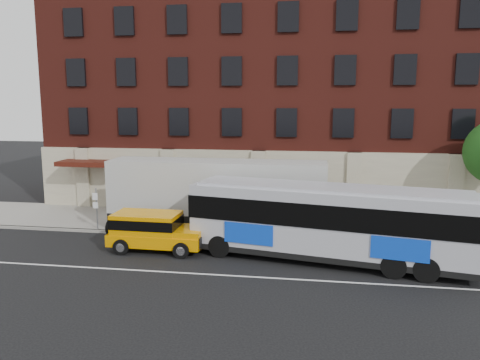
% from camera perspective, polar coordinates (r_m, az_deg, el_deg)
% --- Properties ---
extents(ground, '(120.00, 120.00, 0.00)m').
position_cam_1_polar(ground, '(20.57, -1.86, -11.66)').
color(ground, black).
rests_on(ground, ground).
extents(sidewalk, '(60.00, 6.00, 0.15)m').
position_cam_1_polar(sidewalk, '(29.01, 1.50, -5.15)').
color(sidewalk, gray).
rests_on(sidewalk, ground).
extents(kerb, '(60.00, 0.25, 0.15)m').
position_cam_1_polar(kerb, '(26.15, 0.63, -6.80)').
color(kerb, gray).
rests_on(kerb, ground).
extents(lane_line, '(60.00, 0.12, 0.01)m').
position_cam_1_polar(lane_line, '(21.02, -1.60, -11.16)').
color(lane_line, silver).
rests_on(lane_line, ground).
extents(building, '(30.00, 12.10, 15.00)m').
position_cam_1_polar(building, '(35.93, 3.22, 9.77)').
color(building, '#571B14').
rests_on(building, sidewalk).
extents(sign_pole, '(0.30, 0.20, 2.50)m').
position_cam_1_polar(sign_pole, '(28.41, -16.56, -3.02)').
color(sign_pole, slate).
rests_on(sign_pole, ground).
extents(city_bus, '(13.17, 5.24, 3.53)m').
position_cam_1_polar(city_bus, '(22.57, 10.41, -4.69)').
color(city_bus, '#B1B2BC').
rests_on(city_bus, ground).
extents(yellow_suv, '(4.97, 2.26, 1.89)m').
position_cam_1_polar(yellow_suv, '(24.39, -10.22, -5.71)').
color(yellow_suv, '#EE9500').
rests_on(yellow_suv, ground).
extents(shipping_container, '(12.11, 2.61, 4.04)m').
position_cam_1_polar(shipping_container, '(27.22, -2.72, -1.99)').
color(shipping_container, black).
rests_on(shipping_container, ground).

